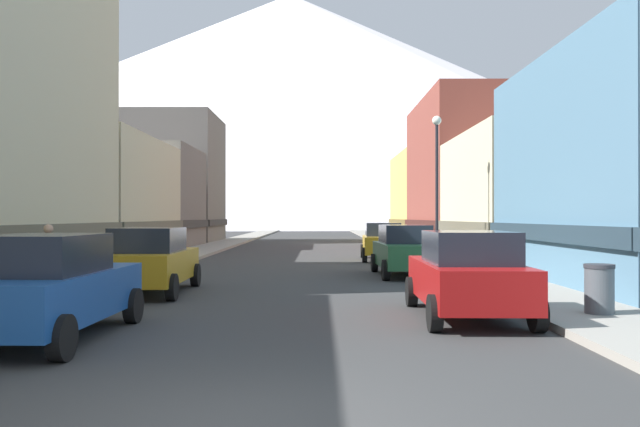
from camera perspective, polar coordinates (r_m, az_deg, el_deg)
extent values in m
cube|color=gray|center=(41.78, -9.69, -3.02)|extent=(2.50, 100.00, 0.15)
cube|color=gray|center=(41.54, 7.59, -3.04)|extent=(2.50, 100.00, 0.15)
cube|color=beige|center=(34.21, -19.96, 1.32)|extent=(6.80, 11.33, 6.04)
cube|color=#595444|center=(34.20, -19.96, -1.06)|extent=(7.10, 11.33, 0.50)
cube|color=#66605B|center=(43.99, -16.77, 1.35)|extent=(8.84, 8.54, 6.63)
cube|color=#2D2B29|center=(43.98, -16.77, -0.89)|extent=(9.14, 8.54, 0.50)
cube|color=#66605B|center=(52.91, -13.18, 3.00)|extent=(7.56, 8.93, 10.19)
cube|color=#2D2B29|center=(52.83, -13.18, -0.79)|extent=(7.86, 8.93, 0.50)
cube|color=beige|center=(31.79, 18.41, 1.43)|extent=(6.62, 10.74, 6.03)
cube|color=#595444|center=(31.78, 18.41, -1.12)|extent=(6.92, 10.74, 0.50)
cube|color=brown|center=(43.99, 14.91, 3.43)|extent=(9.14, 13.44, 9.83)
cube|color=#3B1B16|center=(43.90, 14.92, -0.89)|extent=(9.44, 13.44, 0.50)
cube|color=#D8B259|center=(56.19, 11.58, 1.43)|extent=(9.08, 11.70, 7.48)
cube|color=brown|center=(56.17, 11.58, -0.76)|extent=(9.38, 11.70, 0.50)
cube|color=#19478C|center=(11.79, -23.05, -6.77)|extent=(1.91, 4.43, 0.80)
cube|color=#1E232D|center=(11.50, -23.55, -3.33)|extent=(1.64, 2.23, 0.64)
cylinder|color=black|center=(13.71, -23.76, -7.53)|extent=(0.23, 0.68, 0.68)
cylinder|color=black|center=(13.05, -16.33, -7.91)|extent=(0.23, 0.68, 0.68)
cylinder|color=black|center=(9.99, -22.07, -10.27)|extent=(0.23, 0.68, 0.68)
cube|color=#B28419|center=(17.91, -14.87, -4.55)|extent=(1.93, 4.43, 0.80)
cube|color=#1E232D|center=(17.63, -15.06, -2.27)|extent=(1.64, 2.23, 0.64)
cylinder|color=black|center=(19.77, -16.33, -5.31)|extent=(0.23, 0.68, 0.68)
cylinder|color=black|center=(19.37, -11.04, -5.42)|extent=(0.23, 0.68, 0.68)
cylinder|color=black|center=(16.62, -19.34, -6.26)|extent=(0.23, 0.68, 0.68)
cylinder|color=black|center=(16.14, -13.08, -6.45)|extent=(0.23, 0.68, 0.68)
cube|color=#9E1111|center=(13.49, 12.99, -5.96)|extent=(1.92, 4.43, 0.80)
cube|color=#1E232D|center=(13.19, 13.22, -2.95)|extent=(1.64, 2.23, 0.64)
cylinder|color=black|center=(15.00, 8.21, -6.92)|extent=(0.23, 0.68, 0.68)
cylinder|color=black|center=(15.34, 15.10, -6.77)|extent=(0.23, 0.68, 0.68)
cylinder|color=black|center=(11.76, 10.24, -8.77)|extent=(0.23, 0.68, 0.68)
cylinder|color=black|center=(12.19, 18.91, -8.46)|extent=(0.23, 0.68, 0.68)
cube|color=#265933|center=(22.57, 7.71, -3.67)|extent=(1.96, 4.45, 0.80)
cube|color=#1E232D|center=(22.79, 7.61, -1.83)|extent=(1.66, 2.24, 0.64)
cylinder|color=black|center=(21.15, 10.90, -4.98)|extent=(0.24, 0.69, 0.68)
cylinder|color=black|center=(20.84, 5.93, -5.06)|extent=(0.24, 0.69, 0.68)
cylinder|color=black|center=(24.38, 9.22, -4.36)|extent=(0.24, 0.69, 0.68)
cylinder|color=black|center=(24.10, 4.91, -4.41)|extent=(0.24, 0.69, 0.68)
cube|color=#B28419|center=(30.60, 5.68, -2.78)|extent=(2.02, 4.47, 0.80)
cube|color=#1E232D|center=(30.83, 5.65, -1.42)|extent=(1.69, 2.27, 0.64)
cylinder|color=black|center=(29.04, 7.68, -3.70)|extent=(0.25, 0.69, 0.68)
cylinder|color=black|center=(28.94, 4.04, -3.72)|extent=(0.25, 0.69, 0.68)
cylinder|color=black|center=(32.33, 7.14, -3.35)|extent=(0.25, 0.69, 0.68)
cylinder|color=black|center=(32.23, 3.88, -3.37)|extent=(0.25, 0.69, 0.68)
cylinder|color=#4C5156|center=(13.92, 23.73, -6.35)|extent=(0.56, 0.56, 0.90)
cylinder|color=#2D2D33|center=(13.88, 23.72, -4.33)|extent=(0.59, 0.59, 0.08)
cylinder|color=brown|center=(17.97, -23.10, -4.02)|extent=(0.36, 0.36, 1.49)
sphere|color=tan|center=(17.93, -23.09, -1.26)|extent=(0.24, 0.24, 0.24)
cylinder|color=black|center=(25.25, 10.44, 1.60)|extent=(0.12, 0.12, 5.50)
sphere|color=white|center=(25.51, 10.43, 8.19)|extent=(0.36, 0.36, 0.36)
cone|color=silver|center=(270.27, -2.62, 9.41)|extent=(353.18, 353.18, 95.12)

